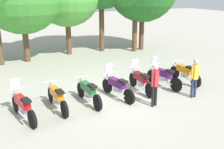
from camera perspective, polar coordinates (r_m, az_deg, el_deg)
name	(u,v)px	position (r m, az deg, el deg)	size (l,w,h in m)	color
ground_plane	(117,98)	(11.62, 1.11, -4.91)	(80.00, 80.00, 0.00)	#ADA899
motorcycle_0	(23,106)	(10.11, -18.26, -6.27)	(0.67, 2.17, 1.37)	black
motorcycle_1	(57,97)	(10.57, -11.51, -4.70)	(0.62, 2.19, 0.99)	black
motorcycle_2	(88,91)	(10.96, -5.00, -3.57)	(0.62, 2.19, 0.99)	black
motorcycle_3	(117,86)	(11.44, 1.05, -2.49)	(0.62, 2.18, 1.37)	black
motorcycle_4	(140,80)	(12.23, 6.01, -1.22)	(0.62, 2.19, 1.37)	black
motorcycle_5	(163,76)	(12.98, 10.69, -0.31)	(0.62, 2.18, 1.37)	black
motorcycle_6	(185,73)	(13.79, 15.02, 0.39)	(0.62, 2.19, 0.99)	black
person_0	(195,75)	(11.85, 17.03, -0.16)	(0.40, 0.23, 1.69)	#232D4C
person_1	(155,82)	(10.60, 9.03, -1.57)	(0.41, 0.27, 1.72)	black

